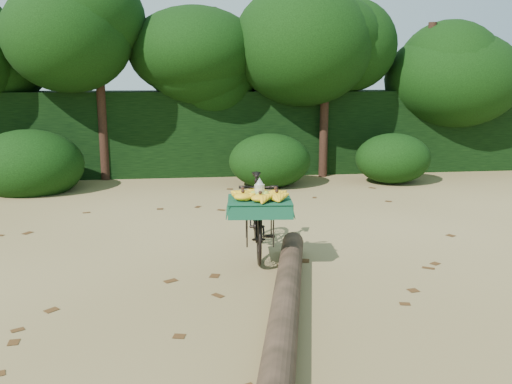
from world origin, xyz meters
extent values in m
plane|color=tan|center=(0.00, 0.00, 0.00)|extent=(80.00, 80.00, 0.00)
imported|color=black|center=(0.73, 0.22, 0.47)|extent=(0.58, 1.61, 0.95)
cube|color=black|center=(0.68, -0.37, 0.78)|extent=(0.38, 0.44, 0.02)
cube|color=#154F2C|center=(0.68, -0.37, 0.79)|extent=(0.73, 0.62, 0.01)
ellipsoid|color=#98AD2A|center=(0.75, -0.38, 0.84)|extent=(0.09, 0.07, 0.10)
ellipsoid|color=#98AD2A|center=(0.68, -0.32, 0.84)|extent=(0.09, 0.07, 0.10)
ellipsoid|color=#98AD2A|center=(0.61, -0.37, 0.84)|extent=(0.09, 0.07, 0.10)
ellipsoid|color=#98AD2A|center=(0.68, -0.43, 0.84)|extent=(0.09, 0.07, 0.10)
cylinder|color=#EAE5C6|center=(0.68, -0.36, 0.89)|extent=(0.11, 0.11, 0.14)
cylinder|color=brown|center=(0.77, -1.51, 0.13)|extent=(1.03, 3.45, 0.25)
cube|color=black|center=(0.00, 6.30, 0.90)|extent=(26.00, 1.80, 1.80)
camera|label=1|loc=(-0.07, -6.03, 2.07)|focal=38.00mm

